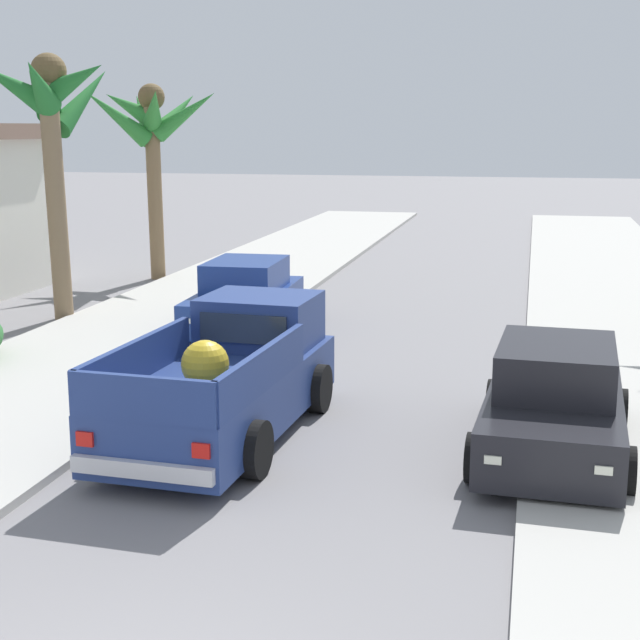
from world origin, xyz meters
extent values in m
cube|color=#B2AFA8|center=(-5.17, 12.00, 0.06)|extent=(4.61, 60.00, 0.12)
cube|color=silver|center=(-4.27, 12.00, 0.05)|extent=(0.16, 60.00, 0.10)
cube|color=silver|center=(4.27, 12.00, 0.05)|extent=(0.16, 60.00, 0.10)
cube|color=navy|center=(-1.32, 6.91, 0.60)|extent=(2.19, 5.19, 0.80)
cube|color=navy|center=(-1.23, 8.51, 1.40)|extent=(1.80, 1.59, 0.80)
cube|color=#283342|center=(-1.27, 7.75, 1.42)|extent=(1.38, 0.13, 0.44)
cube|color=#283342|center=(-1.19, 9.27, 1.42)|extent=(1.46, 0.14, 0.48)
cube|color=navy|center=(-2.27, 6.10, 1.28)|extent=(0.27, 3.30, 0.56)
cube|color=navy|center=(-0.45, 6.01, 1.28)|extent=(0.27, 3.30, 0.56)
cube|color=navy|center=(-1.45, 4.41, 1.28)|extent=(1.88, 0.20, 0.56)
cube|color=silver|center=(-1.45, 4.32, 0.44)|extent=(1.83, 0.22, 0.20)
cylinder|color=black|center=(-2.21, 8.49, 0.38)|extent=(0.30, 0.77, 0.76)
cylinder|color=black|center=(-0.26, 8.39, 0.38)|extent=(0.30, 0.77, 0.76)
cylinder|color=black|center=(-2.37, 5.56, 0.38)|extent=(0.30, 0.77, 0.76)
cylinder|color=black|center=(-0.41, 5.46, 0.38)|extent=(0.30, 0.77, 0.76)
cube|color=red|center=(-2.20, 4.39, 0.74)|extent=(0.22, 0.05, 0.18)
cube|color=red|center=(-0.70, 4.31, 0.74)|extent=(0.22, 0.05, 0.18)
sphere|color=gold|center=(-1.24, 5.98, 1.32)|extent=(0.64, 0.64, 0.64)
cube|color=navy|center=(-3.19, 13.90, 0.54)|extent=(1.91, 4.26, 0.72)
cube|color=navy|center=(-3.19, 14.00, 1.22)|extent=(1.60, 2.15, 0.64)
cube|color=#283342|center=(-3.16, 13.03, 1.20)|extent=(1.37, 0.13, 0.52)
cube|color=#283342|center=(-3.23, 14.97, 1.20)|extent=(1.34, 0.13, 0.50)
cylinder|color=black|center=(-2.24, 12.63, 0.32)|extent=(0.24, 0.65, 0.64)
cylinder|color=black|center=(-4.04, 12.57, 0.32)|extent=(0.24, 0.65, 0.64)
cylinder|color=black|center=(-2.33, 15.24, 0.32)|extent=(0.24, 0.65, 0.64)
cylinder|color=black|center=(-4.14, 15.17, 0.32)|extent=(0.24, 0.65, 0.64)
cube|color=red|center=(-2.63, 16.03, 0.64)|extent=(0.20, 0.05, 0.12)
cube|color=white|center=(-2.50, 11.82, 0.61)|extent=(0.20, 0.05, 0.10)
cube|color=red|center=(-3.90, 15.99, 0.64)|extent=(0.20, 0.05, 0.12)
cube|color=white|center=(-3.73, 11.77, 0.61)|extent=(0.20, 0.05, 0.10)
cube|color=black|center=(3.29, 7.19, 0.54)|extent=(1.97, 4.28, 0.72)
cube|color=black|center=(3.30, 7.29, 1.22)|extent=(1.62, 2.17, 0.64)
cube|color=#283342|center=(3.25, 6.32, 1.20)|extent=(1.37, 0.15, 0.52)
cube|color=#283342|center=(3.35, 8.26, 1.20)|extent=(1.34, 0.15, 0.50)
cylinder|color=black|center=(4.13, 5.85, 0.32)|extent=(0.25, 0.65, 0.64)
cylinder|color=black|center=(2.33, 5.94, 0.32)|extent=(0.25, 0.65, 0.64)
cylinder|color=black|center=(4.26, 8.45, 0.32)|extent=(0.25, 0.65, 0.64)
cylinder|color=black|center=(2.46, 8.54, 0.32)|extent=(0.25, 0.65, 0.64)
cube|color=red|center=(4.03, 9.27, 0.64)|extent=(0.20, 0.05, 0.12)
cube|color=white|center=(3.80, 5.05, 0.61)|extent=(0.20, 0.05, 0.10)
cube|color=red|center=(2.77, 9.33, 0.64)|extent=(0.20, 0.05, 0.12)
cube|color=white|center=(2.57, 5.11, 0.61)|extent=(0.20, 0.05, 0.10)
cylinder|color=#846B4C|center=(-7.66, 14.01, 2.80)|extent=(0.44, 0.62, 5.61)
cone|color=#23702D|center=(-6.94, 13.91, 5.41)|extent=(1.61, 0.76, 1.09)
cone|color=#23702D|center=(-7.40, 15.07, 5.03)|extent=(1.03, 2.13, 1.78)
cone|color=#23702D|center=(-8.31, 14.69, 5.20)|extent=(1.71, 1.76, 1.48)
cone|color=#23702D|center=(-8.28, 13.50, 5.29)|extent=(1.65, 1.49, 1.29)
cone|color=#23702D|center=(-7.48, 13.23, 5.28)|extent=(0.92, 1.73, 1.32)
sphere|color=brown|center=(-7.66, 14.01, 5.60)|extent=(0.78, 0.78, 0.78)
cylinder|color=brown|center=(-7.81, 20.05, 2.61)|extent=(0.42, 0.53, 5.23)
cone|color=#2D7F33|center=(-6.78, 20.05, 4.76)|extent=(2.03, 0.57, 1.58)
cone|color=#2D7F33|center=(-7.48, 21.02, 4.76)|extent=(1.18, 2.08, 1.59)
cone|color=#2D7F33|center=(-8.45, 20.93, 4.66)|extent=(1.67, 1.99, 1.77)
cone|color=#2D7F33|center=(-8.60, 20.18, 4.98)|extent=(1.75, 0.82, 1.19)
cone|color=#2D7F33|center=(-8.52, 19.24, 4.69)|extent=(1.78, 1.93, 1.72)
cone|color=#2D7F33|center=(-7.36, 19.14, 4.90)|extent=(1.43, 2.12, 1.35)
sphere|color=brown|center=(-7.81, 20.05, 5.22)|extent=(0.76, 0.76, 0.76)
camera|label=1|loc=(2.90, -5.31, 4.39)|focal=52.32mm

